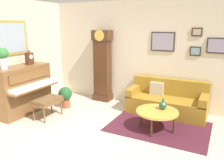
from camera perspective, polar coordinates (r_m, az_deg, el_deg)
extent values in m
cube|color=beige|center=(4.69, -5.57, -14.72)|extent=(6.40, 6.00, 0.10)
cube|color=#B28E3D|center=(6.16, -24.39, 9.50)|extent=(0.03, 1.10, 0.84)
cube|color=#9EB2C1|center=(6.15, -24.29, 9.51)|extent=(0.01, 0.98, 0.72)
cube|color=beige|center=(6.32, 5.92, 6.61)|extent=(5.30, 0.10, 2.80)
cube|color=#33281E|center=(5.83, 20.45, 11.16)|extent=(0.24, 0.03, 0.20)
cube|color=tan|center=(5.82, 20.43, 11.16)|extent=(0.18, 0.01, 0.14)
cube|color=#33281E|center=(5.86, 20.09, 6.78)|extent=(0.26, 0.03, 0.22)
cube|color=#7A93A3|center=(5.85, 20.07, 6.76)|extent=(0.20, 0.01, 0.16)
cube|color=#33281E|center=(5.99, 12.56, 9.34)|extent=(0.60, 0.03, 0.48)
cube|color=#998EA8|center=(5.98, 12.52, 9.33)|extent=(0.54, 0.01, 0.42)
cube|color=#33281E|center=(5.81, 25.13, 7.75)|extent=(0.52, 0.03, 0.36)
cube|color=#998EA8|center=(5.79, 25.13, 7.74)|extent=(0.46, 0.01, 0.30)
cube|color=#4C1E2D|center=(5.19, 11.55, -11.33)|extent=(2.10, 1.50, 0.01)
cube|color=brown|center=(6.14, -21.55, -2.20)|extent=(0.60, 1.44, 1.18)
cube|color=brown|center=(5.81, -18.80, -1.93)|extent=(0.28, 1.38, 0.04)
cube|color=white|center=(5.80, -18.85, -1.36)|extent=(0.26, 1.32, 0.08)
cube|color=brown|center=(5.82, -19.79, 1.06)|extent=(0.03, 1.20, 0.20)
cube|color=brown|center=(5.64, -15.79, -5.39)|extent=(0.42, 0.70, 0.04)
cube|color=brown|center=(5.62, -15.83, -4.81)|extent=(0.40, 0.68, 0.08)
cylinder|color=brown|center=(5.40, -16.55, -8.57)|extent=(0.04, 0.04, 0.36)
cylinder|color=brown|center=(5.81, -12.49, -6.69)|extent=(0.04, 0.04, 0.36)
cylinder|color=brown|center=(5.61, -18.95, -7.88)|extent=(0.04, 0.04, 0.36)
cylinder|color=brown|center=(6.01, -14.87, -6.13)|extent=(0.04, 0.04, 0.36)
cube|color=#4C2B19|center=(6.77, -2.33, -4.21)|extent=(0.52, 0.34, 0.18)
cube|color=#4C2B19|center=(6.57, -2.39, 2.44)|extent=(0.44, 0.28, 1.78)
cube|color=#4C2B19|center=(6.45, -2.48, 11.10)|extent=(0.52, 0.32, 0.28)
cylinder|color=gold|center=(6.31, -3.19, 11.03)|extent=(0.30, 0.02, 0.30)
cylinder|color=gold|center=(6.51, -2.61, 2.88)|extent=(0.03, 0.03, 0.70)
cube|color=olive|center=(5.86, 13.37, -6.27)|extent=(1.90, 0.80, 0.42)
cube|color=olive|center=(6.01, 14.28, -1.70)|extent=(1.90, 0.20, 0.44)
cube|color=olive|center=(6.01, 5.55, -2.53)|extent=(0.18, 0.80, 0.20)
cube|color=olive|center=(5.65, 22.06, -4.58)|extent=(0.18, 0.80, 0.20)
cube|color=#B7AD93|center=(5.94, 11.09, -2.11)|extent=(0.34, 0.12, 0.32)
cylinder|color=gold|center=(4.89, 11.21, -7.75)|extent=(0.88, 0.88, 0.04)
torus|color=#4C2B19|center=(4.89, 11.21, -7.75)|extent=(0.88, 0.88, 0.04)
cylinder|color=#4C2B19|center=(5.30, 12.19, -8.58)|extent=(0.04, 0.04, 0.39)
cylinder|color=#4C2B19|center=(4.90, 15.21, -10.65)|extent=(0.04, 0.04, 0.39)
cylinder|color=#4C2B19|center=(4.66, 9.84, -11.68)|extent=(0.04, 0.04, 0.39)
cylinder|color=#4C2B19|center=(5.07, 7.14, -9.39)|extent=(0.04, 0.04, 0.39)
cube|color=#4C2B19|center=(6.18, -19.93, 5.06)|extent=(0.12, 0.18, 0.30)
cylinder|color=white|center=(6.13, -19.56, 5.50)|extent=(0.01, 0.11, 0.11)
cone|color=#4C2B19|center=(6.16, -20.07, 6.81)|extent=(0.10, 0.10, 0.08)
cylinder|color=silver|center=(5.70, -25.45, 3.67)|extent=(0.15, 0.15, 0.26)
sphere|color=#387F3D|center=(5.67, -25.70, 6.05)|extent=(0.26, 0.26, 0.26)
cone|color=#D199B7|center=(5.62, -25.81, 7.33)|extent=(0.06, 0.06, 0.16)
cylinder|color=#234C33|center=(4.99, 12.52, -7.07)|extent=(0.09, 0.09, 0.01)
sphere|color=#285638|center=(4.96, 12.57, -6.21)|extent=(0.17, 0.17, 0.17)
cylinder|color=#285638|center=(4.93, 12.64, -4.96)|extent=(0.04, 0.04, 0.08)
cylinder|color=#935138|center=(6.29, -11.50, -5.71)|extent=(0.24, 0.24, 0.22)
sphere|color=#235B2D|center=(6.21, -11.62, -3.36)|extent=(0.36, 0.36, 0.36)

